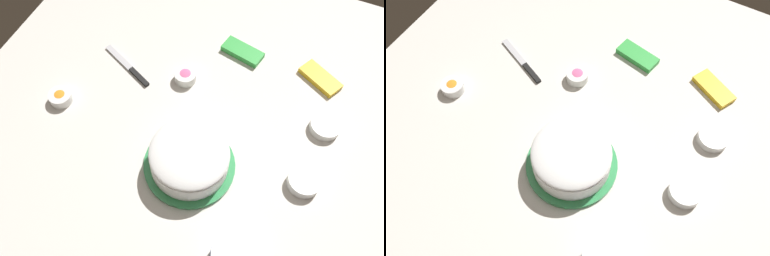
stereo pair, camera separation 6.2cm
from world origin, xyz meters
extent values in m
plane|color=silver|center=(0.00, 0.00, 0.00)|extent=(1.54, 1.54, 0.00)
cylinder|color=#339351|center=(0.06, -0.17, 0.01)|extent=(0.28, 0.28, 0.01)
cylinder|color=pink|center=(0.06, -0.17, 0.04)|extent=(0.22, 0.22, 0.06)
cylinder|color=white|center=(0.06, -0.17, 0.05)|extent=(0.24, 0.24, 0.07)
ellipsoid|color=white|center=(0.06, -0.17, 0.09)|extent=(0.24, 0.24, 0.04)
cylinder|color=white|center=(0.28, -0.38, 0.07)|extent=(0.10, 0.10, 0.01)
cube|color=silver|center=(-0.35, 0.12, 0.01)|extent=(0.14, 0.08, 0.00)
cube|color=black|center=(-0.24, 0.07, 0.01)|extent=(0.09, 0.06, 0.01)
cylinder|color=white|center=(0.41, 0.13, 0.02)|extent=(0.10, 0.10, 0.03)
cylinder|color=yellow|center=(0.41, 0.13, 0.01)|extent=(0.08, 0.08, 0.01)
ellipsoid|color=yellow|center=(0.41, 0.13, 0.02)|extent=(0.07, 0.07, 0.02)
cylinder|color=white|center=(-0.44, -0.12, 0.02)|extent=(0.08, 0.08, 0.03)
cylinder|color=orange|center=(-0.44, -0.12, 0.02)|extent=(0.07, 0.07, 0.01)
ellipsoid|color=orange|center=(-0.44, -0.12, 0.03)|extent=(0.05, 0.05, 0.02)
cylinder|color=white|center=(0.40, -0.08, 0.02)|extent=(0.10, 0.10, 0.04)
cylinder|color=blue|center=(0.40, -0.08, 0.02)|extent=(0.08, 0.08, 0.01)
ellipsoid|color=blue|center=(0.40, -0.08, 0.02)|extent=(0.07, 0.07, 0.02)
cylinder|color=white|center=(-0.09, 0.13, 0.02)|extent=(0.08, 0.08, 0.03)
cylinder|color=pink|center=(-0.09, 0.13, 0.02)|extent=(0.06, 0.06, 0.01)
ellipsoid|color=pink|center=(-0.09, 0.13, 0.03)|extent=(0.05, 0.05, 0.02)
cube|color=green|center=(0.05, 0.32, 0.01)|extent=(0.16, 0.09, 0.02)
cube|color=yellow|center=(0.34, 0.32, 0.01)|extent=(0.16, 0.13, 0.02)
camera|label=1|loc=(0.28, -0.64, 1.15)|focal=37.98mm
camera|label=2|loc=(0.34, -0.62, 1.15)|focal=37.98mm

